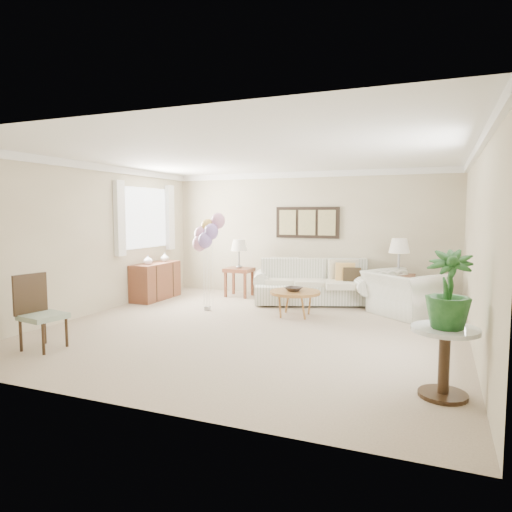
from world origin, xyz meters
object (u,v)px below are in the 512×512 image
at_px(sofa, 310,286).
at_px(accent_chair, 39,310).
at_px(coffee_table, 295,293).
at_px(armchair, 404,294).
at_px(balloon_cluster, 207,233).

xyz_separation_m(sofa, accent_chair, (-2.46, -4.21, 0.17)).
xyz_separation_m(coffee_table, armchair, (1.72, 0.74, -0.02)).
bearing_deg(armchair, sofa, 25.66).
relative_size(coffee_table, accent_chair, 0.89).
bearing_deg(accent_chair, sofa, 59.71).
bearing_deg(sofa, coffee_table, -87.26).
xyz_separation_m(coffee_table, accent_chair, (-2.52, -3.01, 0.10)).
bearing_deg(sofa, armchair, -14.58).
relative_size(coffee_table, balloon_cluster, 0.49).
height_order(coffee_table, accent_chair, accent_chair).
bearing_deg(coffee_table, armchair, 23.34).
distance_m(sofa, armchair, 1.83).
xyz_separation_m(sofa, armchair, (1.77, -0.46, 0.04)).
bearing_deg(accent_chair, armchair, 41.53).
distance_m(armchair, accent_chair, 5.65).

